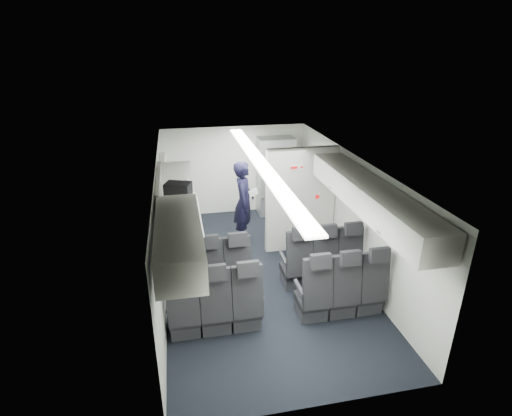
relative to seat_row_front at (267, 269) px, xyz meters
name	(u,v)px	position (x,y,z in m)	size (l,w,h in m)	color
cabin_shell	(261,218)	(0.00, 0.53, 0.72)	(3.41, 6.01, 2.16)	black
seat_row_front	(267,269)	(0.00, 0.00, 0.00)	(3.33, 0.56, 1.24)	black
seat_row_mid	(280,300)	(0.00, -0.90, 0.00)	(3.33, 0.56, 1.24)	black
overhead_bin_left_rear	(179,239)	(-1.40, -1.47, 1.46)	(0.53, 1.80, 0.40)	silver
overhead_bin_left_front_open	(174,196)	(-1.44, 0.28, 1.33)	(0.64, 1.70, 0.72)	#9E9E93
overhead_bin_right_rear	(399,219)	(1.40, -1.47, 1.46)	(0.53, 1.80, 0.40)	silver
overhead_bin_right_front	(345,177)	(1.40, 0.28, 1.46)	(0.53, 1.70, 0.40)	silver
bulkhead_partition	(300,200)	(0.98, 1.33, 0.67)	(1.40, 0.15, 2.13)	silver
galley_unit	(275,176)	(0.95, 3.25, 0.55)	(0.85, 0.52, 1.90)	#939399
boarding_door	(166,202)	(-1.64, 2.09, 0.55)	(0.12, 1.27, 1.86)	silver
flight_attendant	(244,202)	(-0.06, 1.91, 0.48)	(0.64, 0.42, 1.77)	black
carry_on_bag	(178,190)	(-1.37, 0.32, 1.42)	(0.39, 0.27, 0.23)	black
papers	(253,193)	(0.13, 1.86, 0.70)	(0.20, 0.02, 0.14)	white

